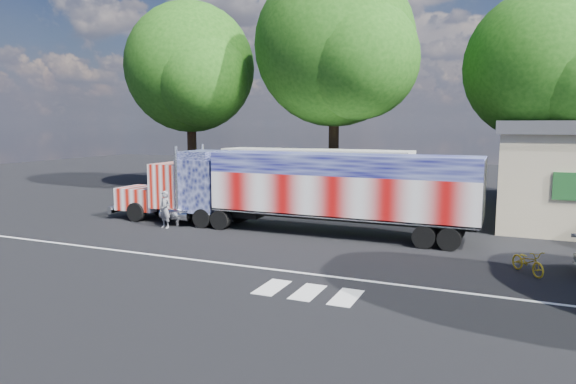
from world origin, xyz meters
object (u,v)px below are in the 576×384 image
at_px(semi_truck, 293,188).
at_px(tree_n_mid, 337,46).
at_px(tree_ne_a, 544,66).
at_px(woman, 165,210).
at_px(coach_bus, 315,176).
at_px(bicycle, 528,262).
at_px(tree_nw_a, 191,68).

xyz_separation_m(semi_truck, tree_n_mid, (-1.75, 11.81, 8.17)).
bearing_deg(tree_ne_a, semi_truck, -127.61).
height_order(semi_truck, woman, semi_truck).
height_order(semi_truck, tree_ne_a, tree_ne_a).
bearing_deg(coach_bus, semi_truck, -76.93).
xyz_separation_m(coach_bus, tree_n_mid, (0.07, 3.96, 8.42)).
height_order(semi_truck, tree_n_mid, tree_n_mid).
bearing_deg(bicycle, woman, 138.93).
height_order(tree_ne_a, tree_nw_a, tree_nw_a).
xyz_separation_m(semi_truck, woman, (-6.05, -1.77, -1.14)).
bearing_deg(bicycle, tree_ne_a, 51.33).
xyz_separation_m(woman, bicycle, (16.06, -1.55, -0.49)).
bearing_deg(semi_truck, tree_ne_a, 52.39).
bearing_deg(tree_n_mid, bicycle, -52.14).
bearing_deg(tree_n_mid, woman, -107.57).
xyz_separation_m(semi_truck, coach_bus, (-1.82, 7.85, -0.25)).
distance_m(bicycle, tree_ne_a, 19.39).
xyz_separation_m(semi_truck, bicycle, (10.01, -3.32, -1.63)).
relative_size(semi_truck, woman, 10.26).
bearing_deg(coach_bus, tree_ne_a, 26.52).
height_order(tree_ne_a, tree_n_mid, tree_n_mid).
height_order(semi_truck, coach_bus, semi_truck).
xyz_separation_m(woman, tree_n_mid, (4.30, 13.58, 9.31)).
relative_size(semi_truck, tree_n_mid, 1.19).
relative_size(woman, bicycle, 1.14).
relative_size(coach_bus, woman, 6.57).
relative_size(semi_truck, tree_nw_a, 1.32).
height_order(coach_bus, tree_ne_a, tree_ne_a).
xyz_separation_m(coach_bus, tree_ne_a, (12.78, 6.38, 6.80)).
bearing_deg(tree_ne_a, woman, -136.75).
bearing_deg(woman, bicycle, 6.17).
bearing_deg(semi_truck, tree_nw_a, 138.74).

